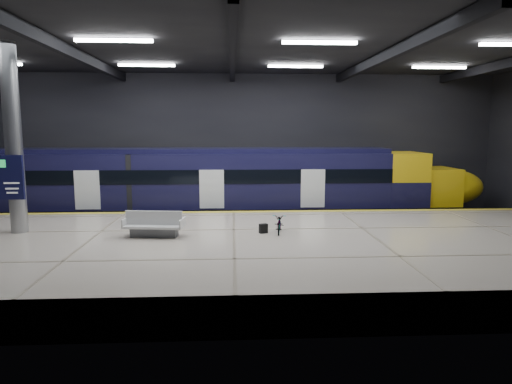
{
  "coord_description": "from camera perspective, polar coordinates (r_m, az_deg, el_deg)",
  "views": [
    {
      "loc": [
        -0.06,
        -18.14,
        4.91
      ],
      "look_at": [
        0.99,
        1.5,
        2.2
      ],
      "focal_mm": 32.0,
      "sensor_mm": 36.0,
      "label": 1
    }
  ],
  "objects": [
    {
      "name": "ground",
      "position": [
        18.79,
        -2.78,
        -7.31
      ],
      "size": [
        30.0,
        30.0,
        0.0
      ],
      "primitive_type": "plane",
      "color": "black",
      "rests_on": "ground"
    },
    {
      "name": "room_shell",
      "position": [
        18.16,
        -2.91,
        10.39
      ],
      "size": [
        30.1,
        16.1,
        8.05
      ],
      "color": "black",
      "rests_on": "ground"
    },
    {
      "name": "platform",
      "position": [
        16.23,
        -2.75,
        -7.74
      ],
      "size": [
        30.0,
        11.0,
        1.1
      ],
      "primitive_type": "cube",
      "color": "beige",
      "rests_on": "ground"
    },
    {
      "name": "safety_strip",
      "position": [
        21.23,
        -2.84,
        -2.48
      ],
      "size": [
        30.0,
        0.4,
        0.01
      ],
      "primitive_type": "cube",
      "color": "gold",
      "rests_on": "platform"
    },
    {
      "name": "rails",
      "position": [
        24.13,
        -2.85,
        -3.71
      ],
      "size": [
        30.0,
        1.52,
        0.16
      ],
      "color": "gray",
      "rests_on": "ground"
    },
    {
      "name": "train",
      "position": [
        23.91,
        -8.3,
        0.92
      ],
      "size": [
        29.4,
        2.84,
        3.79
      ],
      "color": "black",
      "rests_on": "ground"
    },
    {
      "name": "bench",
      "position": [
        16.73,
        -12.6,
        -4.36
      ],
      "size": [
        2.2,
        1.11,
        0.93
      ],
      "rotation": [
        0.0,
        0.0,
        -0.12
      ],
      "color": "#595B60",
      "rests_on": "platform"
    },
    {
      "name": "bicycle",
      "position": [
        16.91,
        2.96,
        -3.91
      ],
      "size": [
        0.68,
        1.45,
        0.73
      ],
      "primitive_type": "imported",
      "rotation": [
        0.0,
        0.0,
        -0.14
      ],
      "color": "#99999E",
      "rests_on": "platform"
    },
    {
      "name": "pannier_bag",
      "position": [
        16.9,
        0.93,
        -4.57
      ],
      "size": [
        0.35,
        0.28,
        0.35
      ],
      "primitive_type": "cube",
      "rotation": [
        0.0,
        0.0,
        0.39
      ],
      "color": "black",
      "rests_on": "platform"
    },
    {
      "name": "info_column",
      "position": [
        18.87,
        -28.08,
        5.57
      ],
      "size": [
        0.9,
        0.78,
        6.9
      ],
      "color": "#9EA0A5",
      "rests_on": "platform"
    }
  ]
}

